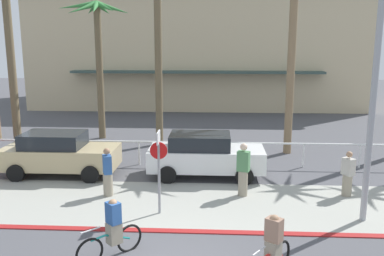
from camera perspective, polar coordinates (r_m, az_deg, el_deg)
The scene contains 18 objects.
ground_plane at distance 19.20m, azimuth 0.39°, elevation -3.81°, with size 80.00×80.00×0.00m, color #4C4C51.
sidewalk_strip at distance 13.71m, azimuth -0.83°, elevation -10.27°, with size 44.00×4.00×0.02m, color #9E9E93.
curb_paint at distance 11.88m, azimuth -1.53°, elevation -13.85°, with size 44.00×0.24×0.03m, color maroon.
building_backdrop at distance 36.17m, azimuth 1.05°, elevation 10.77°, with size 26.28×12.75×9.05m.
rail_fence at distance 17.54m, azimuth 0.15°, elevation -2.49°, with size 18.40×0.08×1.04m.
stop_sign_bike_lane at distance 12.48m, azimuth -4.54°, elevation -4.43°, with size 0.52×0.56×2.56m.
streetlight_curb at distance 12.31m, azimuth 24.08°, elevation 6.67°, with size 0.24×2.54×7.50m.
palm_tree_1 at distance 20.67m, azimuth -23.76°, elevation 13.04°, with size 3.79×3.17×7.83m.
palm_tree_2 at distance 22.69m, azimuth -12.84°, elevation 12.64°, with size 3.54×3.55×7.18m.
palm_tree_3 at distance 20.81m, azimuth -4.74°, elevation 15.81°, with size 3.34×3.13×9.44m.
palm_tree_4 at distance 19.60m, azimuth 13.69°, elevation 14.76°, with size 3.30×3.02×8.41m.
car_tan_1 at distance 17.11m, azimuth -17.61°, elevation -3.31°, with size 4.40×2.02×1.69m.
car_white_2 at distance 16.13m, azimuth 1.77°, elevation -3.65°, with size 4.40×2.02×1.69m.
cyclist_teal_0 at distance 10.52m, azimuth -10.81°, elevation -13.52°, with size 1.33×1.33×1.50m.
cyclist_red_1 at distance 9.68m, azimuth 10.86°, elevation -15.85°, with size 1.13×1.50×1.50m.
pedestrian_0 at distance 15.06m, azimuth 20.44°, elevation -6.14°, with size 0.44×0.48×1.57m.
pedestrian_1 at distance 14.40m, azimuth -11.42°, elevation -6.18°, with size 0.42×0.47×1.68m.
pedestrian_2 at distance 14.20m, azimuth 6.98°, elevation -5.92°, with size 0.46×0.41×1.84m.
Camera 1 is at (0.91, -8.48, 5.14)m, focal length 39.18 mm.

